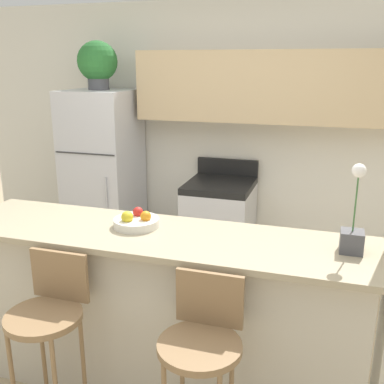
# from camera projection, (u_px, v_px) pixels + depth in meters

# --- Properties ---
(ground_plane) EXTENTS (14.00, 14.00, 0.00)m
(ground_plane) POSITION_uv_depth(u_px,v_px,m) (159.00, 383.00, 2.88)
(ground_plane) COLOR tan
(wall_back) EXTENTS (5.60, 0.38, 2.55)m
(wall_back) POSITION_uv_depth(u_px,v_px,m) (246.00, 120.00, 4.25)
(wall_back) COLOR silver
(wall_back) RESTS_ON ground_plane
(counter_bar) EXTENTS (2.51, 0.64, 1.03)m
(counter_bar) POSITION_uv_depth(u_px,v_px,m) (158.00, 311.00, 2.74)
(counter_bar) COLOR beige
(counter_bar) RESTS_ON ground_plane
(refrigerator) EXTENTS (0.64, 0.69, 1.73)m
(refrigerator) POSITION_uv_depth(u_px,v_px,m) (104.00, 178.00, 4.51)
(refrigerator) COLOR silver
(refrigerator) RESTS_ON ground_plane
(stove_range) EXTENTS (0.61, 0.66, 1.07)m
(stove_range) POSITION_uv_depth(u_px,v_px,m) (219.00, 227.00, 4.30)
(stove_range) COLOR silver
(stove_range) RESTS_ON ground_plane
(bar_stool_left) EXTENTS (0.40, 0.40, 1.01)m
(bar_stool_left) POSITION_uv_depth(u_px,v_px,m) (49.00, 317.00, 2.37)
(bar_stool_left) COLOR olive
(bar_stool_left) RESTS_ON ground_plane
(bar_stool_right) EXTENTS (0.40, 0.40, 1.01)m
(bar_stool_right) POSITION_uv_depth(u_px,v_px,m) (202.00, 346.00, 2.13)
(bar_stool_right) COLOR olive
(bar_stool_right) RESTS_ON ground_plane
(potted_plant_on_fridge) EXTENTS (0.38, 0.38, 0.45)m
(potted_plant_on_fridge) POSITION_uv_depth(u_px,v_px,m) (98.00, 63.00, 4.20)
(potted_plant_on_fridge) COLOR #4C4C51
(potted_plant_on_fridge) RESTS_ON refrigerator
(orchid_vase) EXTENTS (0.12, 0.12, 0.47)m
(orchid_vase) POSITION_uv_depth(u_px,v_px,m) (353.00, 229.00, 2.30)
(orchid_vase) COLOR #4C4C51
(orchid_vase) RESTS_ON counter_bar
(fruit_bowl) EXTENTS (0.27, 0.27, 0.11)m
(fruit_bowl) POSITION_uv_depth(u_px,v_px,m) (136.00, 221.00, 2.69)
(fruit_bowl) COLOR silver
(fruit_bowl) RESTS_ON counter_bar
(trash_bin) EXTENTS (0.28, 0.28, 0.38)m
(trash_bin) POSITION_uv_depth(u_px,v_px,m) (146.00, 256.00, 4.33)
(trash_bin) COLOR black
(trash_bin) RESTS_ON ground_plane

